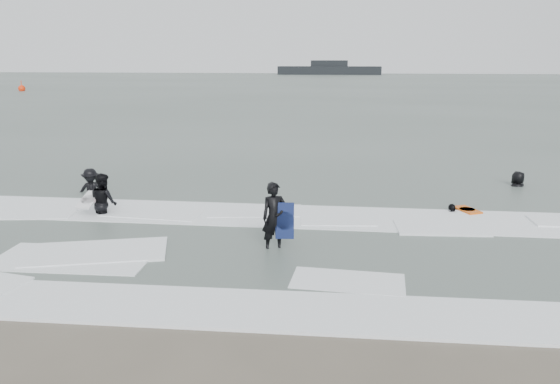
# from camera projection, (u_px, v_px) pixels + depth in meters

# --- Properties ---
(ground) EXTENTS (320.00, 320.00, 0.00)m
(ground) POSITION_uv_depth(u_px,v_px,m) (253.00, 298.00, 11.62)
(ground) COLOR brown
(ground) RESTS_ON ground
(sea) EXTENTS (320.00, 320.00, 0.00)m
(sea) POSITION_uv_depth(u_px,v_px,m) (334.00, 88.00, 88.71)
(sea) COLOR #47544C
(sea) RESTS_ON ground
(surfer_centre) EXTENTS (0.81, 0.69, 1.87)m
(surfer_centre) POSITION_uv_depth(u_px,v_px,m) (274.00, 250.00, 14.48)
(surfer_centre) COLOR black
(surfer_centre) RESTS_ON ground
(surfer_wading) EXTENTS (1.19, 1.15, 1.93)m
(surfer_wading) POSITION_uv_depth(u_px,v_px,m) (105.00, 215.00, 17.75)
(surfer_wading) COLOR black
(surfer_wading) RESTS_ON ground
(surfer_breaker) EXTENTS (1.32, 0.99, 1.81)m
(surfer_breaker) POSITION_uv_depth(u_px,v_px,m) (92.00, 194.00, 20.49)
(surfer_breaker) COLOR black
(surfer_breaker) RESTS_ON ground
(surfer_right_near) EXTENTS (0.92, 0.79, 1.48)m
(surfer_right_near) POSITION_uv_depth(u_px,v_px,m) (452.00, 214.00, 17.88)
(surfer_right_near) COLOR black
(surfer_right_near) RESTS_ON ground
(surfer_right_far) EXTENTS (1.04, 0.97, 1.79)m
(surfer_right_far) POSITION_uv_depth(u_px,v_px,m) (517.00, 187.00, 21.48)
(surfer_right_far) COLOR black
(surfer_right_far) RESTS_ON ground
(surf_foam) EXTENTS (30.03, 9.06, 0.09)m
(surf_foam) POSITION_uv_depth(u_px,v_px,m) (275.00, 240.00, 15.18)
(surf_foam) COLOR white
(surf_foam) RESTS_ON ground
(bodyboards) EXTENTS (12.87, 4.97, 1.25)m
(bodyboards) POSITION_uv_depth(u_px,v_px,m) (282.00, 209.00, 16.55)
(bodyboards) COLOR #0E1741
(bodyboards) RESTS_ON ground
(buoy) EXTENTS (1.00, 1.00, 1.65)m
(buoy) POSITION_uv_depth(u_px,v_px,m) (22.00, 88.00, 80.93)
(buoy) COLOR #F7300B
(buoy) RESTS_ON ground
(vessel_horizon) EXTENTS (29.03, 5.18, 3.94)m
(vessel_horizon) POSITION_uv_depth(u_px,v_px,m) (329.00, 70.00, 154.76)
(vessel_horizon) COLOR black
(vessel_horizon) RESTS_ON ground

